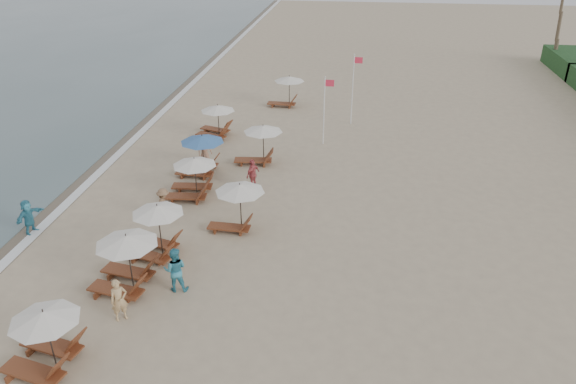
# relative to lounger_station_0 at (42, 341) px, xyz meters

# --- Properties ---
(ground) EXTENTS (160.00, 160.00, 0.00)m
(ground) POSITION_rel_lounger_station_0_xyz_m (6.43, 3.65, -1.01)
(ground) COLOR tan
(ground) RESTS_ON ground
(wet_sand_band) EXTENTS (3.20, 140.00, 0.01)m
(wet_sand_band) POSITION_rel_lounger_station_0_xyz_m (-6.07, 13.65, -1.01)
(wet_sand_band) COLOR #6B5E4C
(wet_sand_band) RESTS_ON ground
(foam_line) EXTENTS (0.50, 140.00, 0.02)m
(foam_line) POSITION_rel_lounger_station_0_xyz_m (-4.77, 13.65, -1.00)
(foam_line) COLOR white
(foam_line) RESTS_ON ground
(lounger_station_0) EXTENTS (2.66, 2.34, 2.18)m
(lounger_station_0) POSITION_rel_lounger_station_0_xyz_m (0.00, 0.00, 0.00)
(lounger_station_0) COLOR brown
(lounger_station_0) RESTS_ON ground
(lounger_station_1) EXTENTS (2.79, 2.35, 2.32)m
(lounger_station_1) POSITION_rel_lounger_station_0_xyz_m (0.87, 4.26, 0.10)
(lounger_station_1) COLOR brown
(lounger_station_1) RESTS_ON ground
(lounger_station_2) EXTENTS (2.49, 2.22, 2.35)m
(lounger_station_2) POSITION_rel_lounger_station_0_xyz_m (1.28, 6.60, 0.16)
(lounger_station_2) COLOR brown
(lounger_station_2) RESTS_ON ground
(lounger_station_3) EXTENTS (2.66, 2.20, 2.09)m
(lounger_station_3) POSITION_rel_lounger_station_0_xyz_m (1.18, 11.99, -0.02)
(lounger_station_3) COLOR brown
(lounger_station_3) RESTS_ON ground
(lounger_station_4) EXTENTS (2.70, 2.39, 2.22)m
(lounger_station_4) POSITION_rel_lounger_station_0_xyz_m (0.85, 14.74, 0.11)
(lounger_station_4) COLOR brown
(lounger_station_4) RESTS_ON ground
(lounger_station_5) EXTENTS (2.61, 2.47, 2.09)m
(lounger_station_5) POSITION_rel_lounger_station_0_xyz_m (0.27, 20.39, 0.01)
(lounger_station_5) COLOR brown
(lounger_station_5) RESTS_ON ground
(inland_station_0) EXTENTS (2.65, 2.24, 2.22)m
(inland_station_0) POSITION_rel_lounger_station_0_xyz_m (4.15, 9.01, 0.39)
(inland_station_0) COLOR brown
(inland_station_0) RESTS_ON ground
(inland_station_1) EXTENTS (2.84, 2.24, 2.22)m
(inland_station_1) POSITION_rel_lounger_station_0_xyz_m (3.81, 16.49, 0.28)
(inland_station_1) COLOR brown
(inland_station_1) RESTS_ON ground
(inland_station_2) EXTENTS (2.78, 2.24, 2.22)m
(inland_station_2) POSITION_rel_lounger_station_0_xyz_m (3.93, 27.17, 0.30)
(inland_station_2) COLOR brown
(inland_station_2) RESTS_ON ground
(beachgoer_near) EXTENTS (0.71, 0.67, 1.63)m
(beachgoer_near) POSITION_rel_lounger_station_0_xyz_m (1.43, 2.46, -0.19)
(beachgoer_near) COLOR tan
(beachgoer_near) RESTS_ON ground
(beachgoer_mid_a) EXTENTS (0.99, 0.83, 1.82)m
(beachgoer_mid_a) POSITION_rel_lounger_station_0_xyz_m (2.85, 4.36, -0.10)
(beachgoer_mid_a) COLOR teal
(beachgoer_mid_a) RESTS_ON ground
(beachgoer_mid_b) EXTENTS (0.76, 1.13, 1.62)m
(beachgoer_mid_b) POSITION_rel_lounger_station_0_xyz_m (0.64, 9.47, -0.20)
(beachgoer_mid_b) COLOR #836143
(beachgoer_mid_b) RESTS_ON ground
(beachgoer_far_a) EXTENTS (0.81, 1.05, 1.66)m
(beachgoer_far_a) POSITION_rel_lounger_station_0_xyz_m (4.12, 13.23, -0.18)
(beachgoer_far_a) COLOR #BD4B4F
(beachgoer_far_a) RESTS_ON ground
(beachgoer_far_b) EXTENTS (0.97, 0.94, 1.68)m
(beachgoer_far_b) POSITION_rel_lounger_station_0_xyz_m (0.74, 16.16, -0.17)
(beachgoer_far_b) COLOR #A7765A
(beachgoer_far_b) RESTS_ON ground
(waterline_walker) EXTENTS (0.86, 1.58, 1.62)m
(waterline_walker) POSITION_rel_lounger_station_0_xyz_m (-4.96, 7.58, -0.20)
(waterline_walker) COLOR teal
(waterline_walker) RESTS_ON ground
(flag_pole_near) EXTENTS (0.60, 0.08, 4.28)m
(flag_pole_near) POSITION_rel_lounger_station_0_xyz_m (7.31, 20.00, 1.37)
(flag_pole_near) COLOR silver
(flag_pole_near) RESTS_ON ground
(flag_pole_far) EXTENTS (0.60, 0.08, 4.77)m
(flag_pole_far) POSITION_rel_lounger_station_0_xyz_m (8.92, 23.91, 1.62)
(flag_pole_far) COLOR silver
(flag_pole_far) RESTS_ON ground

